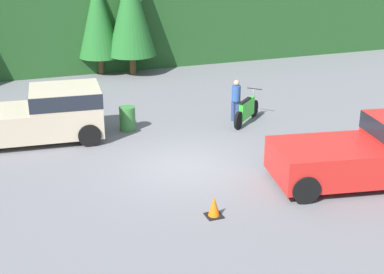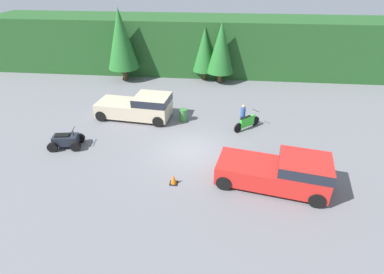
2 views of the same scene
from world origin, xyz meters
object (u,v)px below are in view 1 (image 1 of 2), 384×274
pickup_truck_red (383,149)px  steel_barrel (127,119)px  traffic_cone (214,207)px  rider_person (236,99)px  dirt_bike (247,110)px  pickup_truck_second (38,114)px

pickup_truck_red → steel_barrel: (-5.79, 6.80, -0.52)m
pickup_truck_red → traffic_cone: size_ratio=10.32×
pickup_truck_red → rider_person: (-1.64, 6.35, -0.09)m
dirt_bike → rider_person: size_ratio=1.10×
dirt_bike → rider_person: 0.60m
rider_person → steel_barrel: 4.19m
pickup_truck_red → dirt_bike: size_ratio=3.20×
traffic_cone → steel_barrel: 7.13m
rider_person → pickup_truck_red: bearing=-137.0°
pickup_truck_second → traffic_cone: (3.54, -7.18, -0.71)m
pickup_truck_second → steel_barrel: bearing=4.5°
traffic_cone → steel_barrel: (-0.42, 7.11, 0.19)m
rider_person → steel_barrel: rider_person is taller
pickup_truck_second → steel_barrel: (3.11, -0.06, -0.52)m
dirt_bike → steel_barrel: 4.52m
pickup_truck_red → rider_person: pickup_truck_red is taller
pickup_truck_red → traffic_cone: pickup_truck_red is taller
pickup_truck_red → pickup_truck_second: same height
pickup_truck_second → traffic_cone: 8.03m
dirt_bike → steel_barrel: (-4.45, 0.77, -0.04)m
steel_barrel → rider_person: bearing=-6.1°
pickup_truck_second → rider_person: (7.26, -0.51, -0.09)m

